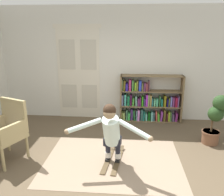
# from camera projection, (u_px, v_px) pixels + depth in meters

# --- Properties ---
(ground_plane) EXTENTS (7.20, 7.20, 0.00)m
(ground_plane) POSITION_uv_depth(u_px,v_px,m) (105.00, 172.00, 3.88)
(ground_plane) COLOR brown
(back_wall) EXTENTS (6.00, 0.10, 2.90)m
(back_wall) POSITION_uv_depth(u_px,v_px,m) (115.00, 64.00, 5.97)
(back_wall) COLOR silver
(back_wall) RESTS_ON ground
(double_door) EXTENTS (1.22, 0.05, 2.45)m
(double_door) POSITION_uv_depth(u_px,v_px,m) (79.00, 73.00, 6.04)
(double_door) COLOR beige
(double_door) RESTS_ON ground
(rug) EXTENTS (2.45, 1.77, 0.01)m
(rug) POSITION_uv_depth(u_px,v_px,m) (113.00, 161.00, 4.20)
(rug) COLOR gray
(rug) RESTS_ON ground
(bookshelf) EXTENTS (1.58, 0.30, 1.21)m
(bookshelf) POSITION_uv_depth(u_px,v_px,m) (148.00, 102.00, 5.96)
(bookshelf) COLOR brown
(bookshelf) RESTS_ON ground
(wicker_chair) EXTENTS (0.79, 0.79, 1.10)m
(wicker_chair) POSITION_uv_depth(u_px,v_px,m) (7.00, 129.00, 4.13)
(wicker_chair) COLOR tan
(wicker_chair) RESTS_ON ground
(potted_plant) EXTENTS (0.45, 0.39, 1.06)m
(potted_plant) POSITION_uv_depth(u_px,v_px,m) (216.00, 117.00, 4.69)
(potted_plant) COLOR brown
(potted_plant) RESTS_ON ground
(skis_pair) EXTENTS (0.38, 0.97, 0.07)m
(skis_pair) POSITION_uv_depth(u_px,v_px,m) (113.00, 159.00, 4.22)
(skis_pair) COLOR brown
(skis_pair) RESTS_ON rug
(person_skier) EXTENTS (1.41, 0.70, 1.10)m
(person_skier) POSITION_uv_depth(u_px,v_px,m) (111.00, 130.00, 3.86)
(person_skier) COLOR white
(person_skier) RESTS_ON skis_pair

